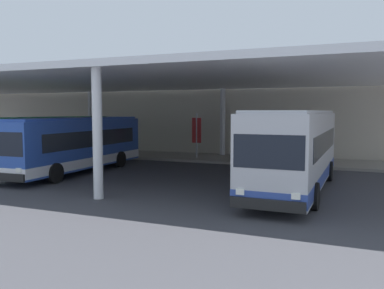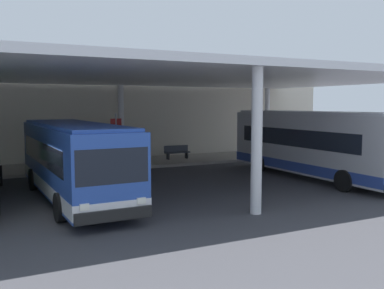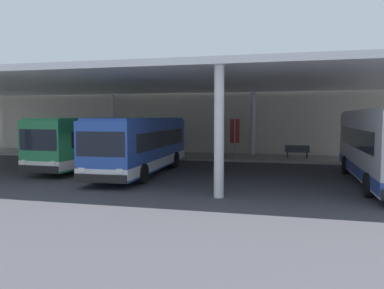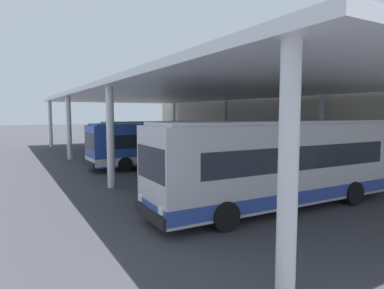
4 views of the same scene
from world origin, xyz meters
TOP-DOWN VIEW (x-y plane):
  - ground_plane at (0.00, 0.00)m, footprint 200.00×200.00m
  - platform_kerb at (0.00, 11.75)m, footprint 42.00×4.50m
  - station_building_facade at (0.00, 15.00)m, footprint 48.00×1.60m
  - canopy_shelter at (0.00, 5.50)m, footprint 40.00×17.00m
  - bus_nearest_bay at (-3.26, 4.69)m, footprint 3.19×10.67m
  - bus_second_bay at (0.78, 2.78)m, footprint 2.93×10.59m
  - bus_middle_bay at (13.27, 2.40)m, footprint 2.82×11.36m
  - bench_waiting at (9.61, 11.82)m, footprint 1.80×0.45m
  - banner_sign at (5.04, 10.94)m, footprint 0.70×0.12m

SIDE VIEW (x-z plane):
  - ground_plane at x=0.00m, z-range 0.00..0.00m
  - platform_kerb at x=0.00m, z-range 0.00..0.18m
  - bench_waiting at x=9.61m, z-range 0.20..1.12m
  - bus_nearest_bay at x=-3.26m, z-range 0.07..3.24m
  - bus_second_bay at x=0.78m, z-range 0.07..3.24m
  - bus_middle_bay at x=13.27m, z-range 0.06..3.63m
  - banner_sign at x=5.04m, z-range 0.38..3.58m
  - station_building_facade at x=0.00m, z-range 0.00..7.04m
  - canopy_shelter at x=0.00m, z-range 2.54..8.09m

